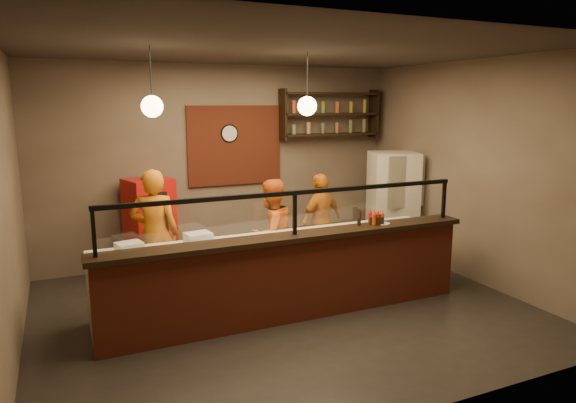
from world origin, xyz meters
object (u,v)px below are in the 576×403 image
condiment_caddy (376,220)px  cook_left (155,234)px  pepper_mill (359,217)px  pizza_dough (243,242)px  cook_mid (271,234)px  cook_right (321,221)px  red_cooler (150,227)px  fridge (392,205)px  wall_clock (229,133)px

condiment_caddy → cook_left: bearing=151.1°
condiment_caddy → pepper_mill: pepper_mill is taller
condiment_caddy → pepper_mill: (-0.24, 0.02, 0.06)m
pizza_dough → cook_mid: bearing=44.5°
cook_right → condiment_caddy: cook_right is taller
cook_right → pizza_dough: (-1.73, -1.20, 0.15)m
cook_mid → pizza_dough: 0.91m
red_cooler → condiment_caddy: size_ratio=8.13×
cook_right → condiment_caddy: 1.66m
red_cooler → pepper_mill: bearing=-63.5°
fridge → cook_mid: bearing=-147.4°
wall_clock → red_cooler: bearing=-167.4°
condiment_caddy → pepper_mill: 0.25m
pepper_mill → cook_left: bearing=149.1°
wall_clock → condiment_caddy: size_ratio=1.65×
fridge → pepper_mill: fridge is taller
red_cooler → pizza_dough: bearing=-84.6°
red_cooler → cook_left: bearing=-112.2°
cook_right → condiment_caddy: size_ratio=8.31×
cook_right → pepper_mill: (-0.31, -1.59, 0.42)m
cook_right → cook_mid: bearing=6.9°
cook_mid → condiment_caddy: bearing=114.4°
red_cooler → pepper_mill: size_ratio=6.71×
cook_right → red_cooler: cook_right is taller
condiment_caddy → cook_mid: bearing=134.3°
wall_clock → cook_left: 2.32m
cook_left → condiment_caddy: size_ratio=9.60×
cook_left → pizza_dough: size_ratio=3.38×
wall_clock → cook_left: bearing=-139.0°
cook_left → condiment_caddy: 2.94m
cook_mid → condiment_caddy: 1.51m
cook_right → pepper_mill: bearing=58.5°
cook_mid → pepper_mill: 1.35m
wall_clock → cook_right: wall_clock is taller
pepper_mill → wall_clock: bearing=107.4°
wall_clock → fridge: bearing=-23.4°
condiment_caddy → red_cooler: bearing=135.9°
wall_clock → cook_mid: (0.05, -1.65, -1.32)m
condiment_caddy → fridge: bearing=48.8°
pizza_dough → pepper_mill: pepper_mill is taller
cook_left → pepper_mill: size_ratio=7.93×
cook_left → fridge: 3.99m
pizza_dough → cook_right: bearing=34.7°
pizza_dough → wall_clock: bearing=75.6°
cook_right → pepper_mill: size_ratio=6.86×
cook_mid → red_cooler: (-1.44, 1.34, -0.04)m
condiment_caddy → pepper_mill: bearing=174.1°
pizza_dough → condiment_caddy: size_ratio=2.84×
cook_left → condiment_caddy: cook_left is taller
pepper_mill → red_cooler: bearing=133.2°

